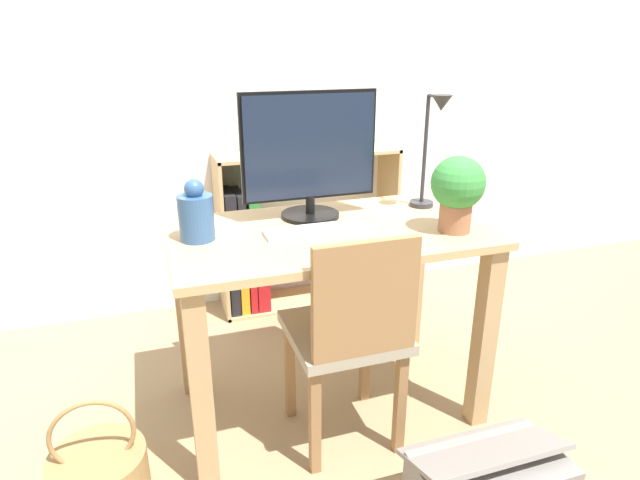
# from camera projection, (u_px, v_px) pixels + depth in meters

# --- Properties ---
(ground_plane) EXTENTS (10.00, 10.00, 0.00)m
(ground_plane) POSITION_uv_depth(u_px,v_px,m) (327.00, 403.00, 2.26)
(ground_plane) COLOR #997F5B
(wall_back) EXTENTS (8.00, 0.05, 2.60)m
(wall_back) POSITION_uv_depth(u_px,v_px,m) (258.00, 68.00, 2.80)
(wall_back) COLOR white
(wall_back) RESTS_ON ground_plane
(desk) EXTENTS (1.17, 0.68, 0.78)m
(desk) POSITION_uv_depth(u_px,v_px,m) (328.00, 270.00, 2.04)
(desk) COLOR tan
(desk) RESTS_ON ground_plane
(monitor) EXTENTS (0.53, 0.23, 0.49)m
(monitor) POSITION_uv_depth(u_px,v_px,m) (310.00, 152.00, 2.04)
(monitor) COLOR black
(monitor) RESTS_ON desk
(keyboard) EXTENTS (0.39, 0.11, 0.02)m
(keyboard) POSITION_uv_depth(u_px,v_px,m) (317.00, 230.00, 1.95)
(keyboard) COLOR silver
(keyboard) RESTS_ON desk
(vase) EXTENTS (0.12, 0.12, 0.22)m
(vase) POSITION_uv_depth(u_px,v_px,m) (196.00, 215.00, 1.85)
(vase) COLOR #33598C
(vase) RESTS_ON desk
(desk_lamp) EXTENTS (0.10, 0.19, 0.47)m
(desk_lamp) POSITION_uv_depth(u_px,v_px,m) (433.00, 141.00, 2.11)
(desk_lamp) COLOR #2D2D33
(desk_lamp) RESTS_ON desk
(potted_plant) EXTENTS (0.19, 0.19, 0.28)m
(potted_plant) POSITION_uv_depth(u_px,v_px,m) (458.00, 189.00, 1.91)
(potted_plant) COLOR #9E6647
(potted_plant) RESTS_ON desk
(chair) EXTENTS (0.40, 0.40, 0.86)m
(chair) POSITION_uv_depth(u_px,v_px,m) (350.00, 332.00, 1.88)
(chair) COLOR #9E937F
(chair) RESTS_ON ground_plane
(bookshelf) EXTENTS (1.00, 0.28, 0.88)m
(bookshelf) POSITION_uv_depth(u_px,v_px,m) (277.00, 239.00, 2.97)
(bookshelf) COLOR tan
(bookshelf) RESTS_ON ground_plane
(basket) EXTENTS (0.32, 0.32, 0.38)m
(basket) POSITION_uv_depth(u_px,v_px,m) (99.00, 472.00, 1.78)
(basket) COLOR #997547
(basket) RESTS_ON ground_plane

